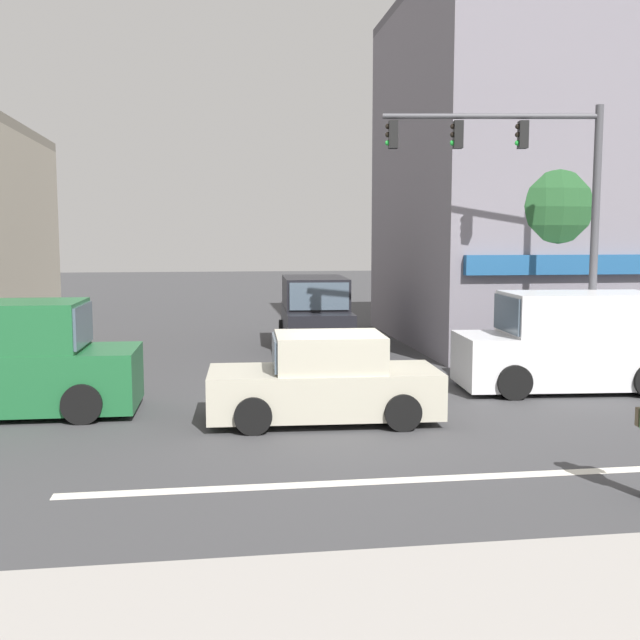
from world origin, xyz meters
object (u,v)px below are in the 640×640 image
at_px(street_tree, 534,210).
at_px(sedan_crossing_center, 325,382).
at_px(traffic_light_mast, 538,192).
at_px(van_crossing_rightbound, 6,361).
at_px(van_approaching_near, 315,315).
at_px(van_waiting_far, 571,344).

distance_m(street_tree, sedan_crossing_center, 9.93).
height_order(traffic_light_mast, van_crossing_rightbound, traffic_light_mast).
height_order(street_tree, traffic_light_mast, traffic_light_mast).
xyz_separation_m(street_tree, van_approaching_near, (-5.71, 2.34, -3.04)).
relative_size(traffic_light_mast, van_approaching_near, 1.32).
distance_m(traffic_light_mast, van_waiting_far, 3.47).
relative_size(street_tree, van_waiting_far, 1.24).
distance_m(traffic_light_mast, van_approaching_near, 7.93).
bearing_deg(van_approaching_near, van_crossing_rightbound, -132.27).
bearing_deg(van_approaching_near, traffic_light_mast, -54.06).
xyz_separation_m(traffic_light_mast, sedan_crossing_center, (-5.27, -2.99, -3.59)).
height_order(street_tree, van_approaching_near, street_tree).
xyz_separation_m(traffic_light_mast, van_crossing_rightbound, (-11.06, -1.66, -3.30)).
bearing_deg(traffic_light_mast, van_approaching_near, 125.94).
bearing_deg(traffic_light_mast, sedan_crossing_center, -150.47).
distance_m(van_approaching_near, van_crossing_rightbound, 10.14).
bearing_deg(traffic_light_mast, street_tree, 67.13).
bearing_deg(van_approaching_near, sedan_crossing_center, -96.70).
distance_m(street_tree, traffic_light_mast, 3.80).
height_order(traffic_light_mast, sedan_crossing_center, traffic_light_mast).
bearing_deg(street_tree, van_waiting_far, -103.51).
xyz_separation_m(street_tree, van_crossing_rightbound, (-12.53, -5.16, -3.04)).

